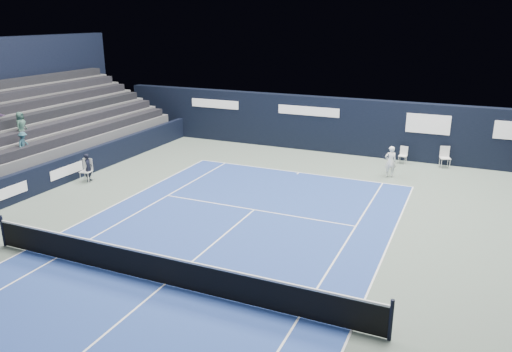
{
  "coord_description": "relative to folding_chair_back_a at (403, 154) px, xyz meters",
  "views": [
    {
      "loc": [
        7.59,
        -10.63,
        7.42
      ],
      "look_at": [
        -0.1,
        6.8,
        1.3
      ],
      "focal_mm": 35.0,
      "sensor_mm": 36.0,
      "label": 1
    }
  ],
  "objects": [
    {
      "name": "ground",
      "position": [
        -4.47,
        -13.68,
        -0.52
      ],
      "size": [
        48.0,
        48.0,
        0.0
      ],
      "primitive_type": "plane",
      "color": "#55665B",
      "rests_on": "ground"
    },
    {
      "name": "court_surface",
      "position": [
        -4.47,
        -15.68,
        -0.51
      ],
      "size": [
        10.97,
        23.77,
        0.01
      ],
      "primitive_type": "cube",
      "color": "navy",
      "rests_on": "ground"
    },
    {
      "name": "folding_chair_back_a",
      "position": [
        0.0,
        0.0,
        0.0
      ],
      "size": [
        0.44,
        0.42,
        0.91
      ],
      "rotation": [
        0.0,
        0.0,
        -0.1
      ],
      "color": "silver",
      "rests_on": "ground"
    },
    {
      "name": "folding_chair_back_b",
      "position": [
        2.05,
        0.11,
        0.1
      ],
      "size": [
        0.6,
        0.59,
        1.09
      ],
      "rotation": [
        0.0,
        0.0,
        0.32
      ],
      "color": "silver",
      "rests_on": "ground"
    },
    {
      "name": "line_judge_chair",
      "position": [
        -13.14,
        -9.09,
        0.1
      ],
      "size": [
        0.56,
        0.54,
        1.08
      ],
      "rotation": [
        0.0,
        0.0,
        0.19
      ],
      "color": "silver",
      "rests_on": "ground"
    },
    {
      "name": "line_judge",
      "position": [
        -13.05,
        -9.07,
        0.15
      ],
      "size": [
        0.48,
        0.57,
        1.34
      ],
      "primitive_type": "imported",
      "rotation": [
        0.0,
        0.0,
        1.95
      ],
      "color": "black",
      "rests_on": "ground"
    },
    {
      "name": "court_markings",
      "position": [
        -4.47,
        -15.68,
        -0.51
      ],
      "size": [
        11.03,
        23.83,
        0.0
      ],
      "color": "white",
      "rests_on": "court_surface"
    },
    {
      "name": "tennis_net",
      "position": [
        -4.47,
        -15.68,
        -0.01
      ],
      "size": [
        12.9,
        0.1,
        1.1
      ],
      "color": "black",
      "rests_on": "ground"
    },
    {
      "name": "back_sponsor_wall",
      "position": [
        -4.46,
        0.81,
        1.04
      ],
      "size": [
        26.0,
        0.63,
        3.1
      ],
      "color": "black",
      "rests_on": "ground"
    },
    {
      "name": "side_barrier_left",
      "position": [
        -13.96,
        -9.71,
        0.08
      ],
      "size": [
        0.33,
        22.0,
        1.2
      ],
      "color": "black",
      "rests_on": "ground"
    },
    {
      "name": "spectator_stand",
      "position": [
        -17.74,
        -8.7,
        1.44
      ],
      "size": [
        6.0,
        18.0,
        6.4
      ],
      "color": "#49494C",
      "rests_on": "ground"
    },
    {
      "name": "tennis_player",
      "position": [
        -0.25,
        -2.67,
        0.25
      ],
      "size": [
        0.66,
        0.9,
        1.53
      ],
      "color": "white",
      "rests_on": "ground"
    }
  ]
}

